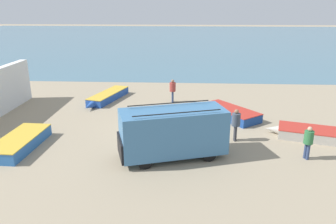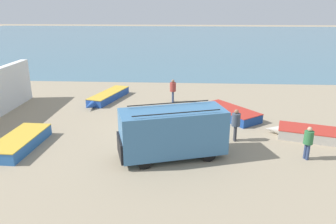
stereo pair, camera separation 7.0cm
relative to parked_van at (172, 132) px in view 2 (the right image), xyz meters
name	(u,v)px [view 2 (the right image)]	position (x,y,z in m)	size (l,w,h in m)	color
ground_plane	(166,131)	(-0.50, 3.36, -1.28)	(200.00, 200.00, 0.00)	gray
sea_water	(182,39)	(-0.50, 55.36, -1.28)	(120.00, 80.00, 0.01)	#477084
parked_van	(172,132)	(0.00, 0.00, 0.00)	(5.28, 3.29, 2.47)	teal
fishing_rowboat_0	(108,97)	(-5.32, 9.36, -1.01)	(2.41, 5.47, 0.56)	#234CA3
fishing_rowboat_1	(228,112)	(3.36, 6.07, -0.99)	(3.84, 4.49, 0.58)	navy
fishing_rowboat_2	(21,141)	(-7.72, 0.73, -0.98)	(1.76, 4.79, 0.61)	#2D66AD
fishing_rowboat_3	(310,133)	(7.36, 2.72, -1.01)	(4.35, 2.60, 0.54)	#ADA89E
fisherman_0	(236,122)	(3.25, 2.16, -0.25)	(0.46, 0.46, 1.74)	#38383D
fisherman_1	(308,140)	(6.29, 0.13, -0.32)	(0.42, 0.42, 1.61)	navy
fisherman_2	(173,89)	(-0.37, 9.17, -0.27)	(0.45, 0.45, 1.70)	navy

